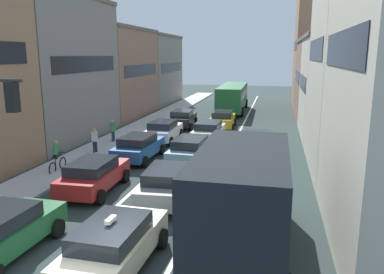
{
  "coord_description": "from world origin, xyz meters",
  "views": [
    {
      "loc": [
        4.51,
        -8.25,
        6.07
      ],
      "look_at": [
        0.0,
        12.0,
        1.6
      ],
      "focal_mm": 35.67,
      "sensor_mm": 36.0,
      "label": 1
    }
  ],
  "objects_px": {
    "sedan_centre_lane_second": "(168,183)",
    "sedan_left_lane_third": "(139,147)",
    "sedan_left_lane_fifth": "(182,118)",
    "sedan_right_lane_behind_truck": "(250,166)",
    "coupe_centre_lane_fourth": "(209,131)",
    "sedan_left_lane_front": "(1,232)",
    "removalist_box_truck": "(244,196)",
    "sedan_left_lane_fourth": "(164,130)",
    "bus_mid_queue_primary": "(233,96)",
    "taxi_centre_lane_front": "(114,244)",
    "cyclist_on_sidewalk": "(57,157)",
    "wagon_right_lane_far": "(256,143)",
    "wagon_left_lane_second": "(94,175)",
    "hatchback_centre_lane_third": "(190,149)",
    "pedestrian_mid_sidewalk": "(95,139)",
    "sedan_centre_lane_fifth": "(223,119)",
    "pedestrian_near_kerb": "(113,130)"
  },
  "relations": [
    {
      "from": "removalist_box_truck",
      "to": "pedestrian_mid_sidewalk",
      "type": "relative_size",
      "value": 4.64
    },
    {
      "from": "hatchback_centre_lane_third",
      "to": "sedan_left_lane_fifth",
      "type": "xyz_separation_m",
      "value": [
        -3.1,
        10.6,
        0.0
      ]
    },
    {
      "from": "wagon_left_lane_second",
      "to": "coupe_centre_lane_fourth",
      "type": "xyz_separation_m",
      "value": [
        3.29,
        11.08,
        0.0
      ]
    },
    {
      "from": "wagon_right_lane_far",
      "to": "removalist_box_truck",
      "type": "bearing_deg",
      "value": -177.83
    },
    {
      "from": "sedan_centre_lane_second",
      "to": "sedan_left_lane_third",
      "type": "height_order",
      "value": "same"
    },
    {
      "from": "sedan_left_lane_front",
      "to": "pedestrian_mid_sidewalk",
      "type": "relative_size",
      "value": 2.62
    },
    {
      "from": "sedan_centre_lane_second",
      "to": "sedan_right_lane_behind_truck",
      "type": "distance_m",
      "value": 4.59
    },
    {
      "from": "sedan_left_lane_front",
      "to": "sedan_left_lane_third",
      "type": "height_order",
      "value": "same"
    },
    {
      "from": "sedan_left_lane_front",
      "to": "hatchback_centre_lane_third",
      "type": "height_order",
      "value": "same"
    },
    {
      "from": "coupe_centre_lane_fourth",
      "to": "sedan_left_lane_fourth",
      "type": "bearing_deg",
      "value": 98.76
    },
    {
      "from": "sedan_right_lane_behind_truck",
      "to": "sedan_left_lane_third",
      "type": "bearing_deg",
      "value": 65.15
    },
    {
      "from": "wagon_right_lane_far",
      "to": "pedestrian_mid_sidewalk",
      "type": "relative_size",
      "value": 2.61
    },
    {
      "from": "sedan_left_lane_third",
      "to": "sedan_left_lane_fifth",
      "type": "bearing_deg",
      "value": 1.75
    },
    {
      "from": "sedan_centre_lane_second",
      "to": "wagon_right_lane_far",
      "type": "relative_size",
      "value": 1.02
    },
    {
      "from": "sedan_centre_lane_fifth",
      "to": "wagon_right_lane_far",
      "type": "height_order",
      "value": "same"
    },
    {
      "from": "sedan_left_lane_third",
      "to": "sedan_right_lane_behind_truck",
      "type": "distance_m",
      "value": 7.19
    },
    {
      "from": "sedan_left_lane_fourth",
      "to": "bus_mid_queue_primary",
      "type": "relative_size",
      "value": 0.41
    },
    {
      "from": "coupe_centre_lane_fourth",
      "to": "sedan_right_lane_behind_truck",
      "type": "height_order",
      "value": "same"
    },
    {
      "from": "sedan_left_lane_third",
      "to": "sedan_left_lane_fifth",
      "type": "height_order",
      "value": "same"
    },
    {
      "from": "sedan_left_lane_fifth",
      "to": "pedestrian_near_kerb",
      "type": "relative_size",
      "value": 2.65
    },
    {
      "from": "pedestrian_mid_sidewalk",
      "to": "wagon_right_lane_far",
      "type": "bearing_deg",
      "value": -157.14
    },
    {
      "from": "wagon_left_lane_second",
      "to": "sedan_left_lane_third",
      "type": "distance_m",
      "value": 5.53
    },
    {
      "from": "sedan_left_lane_third",
      "to": "sedan_left_lane_fifth",
      "type": "distance_m",
      "value": 10.61
    },
    {
      "from": "sedan_left_lane_fifth",
      "to": "sedan_left_lane_third",
      "type": "bearing_deg",
      "value": 176.65
    },
    {
      "from": "wagon_left_lane_second",
      "to": "sedan_right_lane_behind_truck",
      "type": "bearing_deg",
      "value": -68.3
    },
    {
      "from": "sedan_left_lane_third",
      "to": "bus_mid_queue_primary",
      "type": "relative_size",
      "value": 0.41
    },
    {
      "from": "taxi_centre_lane_front",
      "to": "coupe_centre_lane_fourth",
      "type": "distance_m",
      "value": 16.88
    },
    {
      "from": "sedan_left_lane_fourth",
      "to": "pedestrian_near_kerb",
      "type": "bearing_deg",
      "value": 112.0
    },
    {
      "from": "removalist_box_truck",
      "to": "sedan_centre_lane_fifth",
      "type": "height_order",
      "value": "removalist_box_truck"
    },
    {
      "from": "sedan_centre_lane_second",
      "to": "wagon_left_lane_second",
      "type": "height_order",
      "value": "same"
    },
    {
      "from": "pedestrian_near_kerb",
      "to": "sedan_left_lane_fourth",
      "type": "bearing_deg",
      "value": 21.83
    },
    {
      "from": "removalist_box_truck",
      "to": "wagon_right_lane_far",
      "type": "bearing_deg",
      "value": 1.39
    },
    {
      "from": "sedan_left_lane_third",
      "to": "coupe_centre_lane_fourth",
      "type": "relative_size",
      "value": 1.01
    },
    {
      "from": "sedan_right_lane_behind_truck",
      "to": "pedestrian_mid_sidewalk",
      "type": "bearing_deg",
      "value": 68.24
    },
    {
      "from": "wagon_left_lane_second",
      "to": "coupe_centre_lane_fourth",
      "type": "height_order",
      "value": "same"
    },
    {
      "from": "wagon_right_lane_far",
      "to": "wagon_left_lane_second",
      "type": "bearing_deg",
      "value": 140.54
    },
    {
      "from": "sedan_centre_lane_fifth",
      "to": "sedan_left_lane_fifth",
      "type": "xyz_separation_m",
      "value": [
        -3.43,
        -0.26,
        0.0
      ]
    },
    {
      "from": "pedestrian_mid_sidewalk",
      "to": "wagon_left_lane_second",
      "type": "bearing_deg",
      "value": 128.35
    },
    {
      "from": "sedan_right_lane_behind_truck",
      "to": "pedestrian_near_kerb",
      "type": "distance_m",
      "value": 11.83
    },
    {
      "from": "removalist_box_truck",
      "to": "sedan_right_lane_behind_truck",
      "type": "distance_m",
      "value": 7.33
    },
    {
      "from": "taxi_centre_lane_front",
      "to": "cyclist_on_sidewalk",
      "type": "distance_m",
      "value": 10.54
    },
    {
      "from": "wagon_left_lane_second",
      "to": "pedestrian_mid_sidewalk",
      "type": "height_order",
      "value": "pedestrian_mid_sidewalk"
    },
    {
      "from": "sedan_centre_lane_second",
      "to": "bus_mid_queue_primary",
      "type": "distance_m",
      "value": 26.4
    },
    {
      "from": "removalist_box_truck",
      "to": "pedestrian_mid_sidewalk",
      "type": "bearing_deg",
      "value": 44.14
    },
    {
      "from": "hatchback_centre_lane_third",
      "to": "pedestrian_mid_sidewalk",
      "type": "relative_size",
      "value": 2.63
    },
    {
      "from": "sedan_centre_lane_second",
      "to": "bus_mid_queue_primary",
      "type": "relative_size",
      "value": 0.42
    },
    {
      "from": "removalist_box_truck",
      "to": "sedan_left_lane_fourth",
      "type": "xyz_separation_m",
      "value": [
        -7.0,
        14.93,
        -1.18
      ]
    },
    {
      "from": "removalist_box_truck",
      "to": "pedestrian_near_kerb",
      "type": "distance_m",
      "value": 17.05
    },
    {
      "from": "removalist_box_truck",
      "to": "sedan_left_lane_fifth",
      "type": "xyz_separation_m",
      "value": [
        -6.97,
        20.45,
        -1.18
      ]
    },
    {
      "from": "sedan_left_lane_third",
      "to": "wagon_right_lane_far",
      "type": "relative_size",
      "value": 1.01
    }
  ]
}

